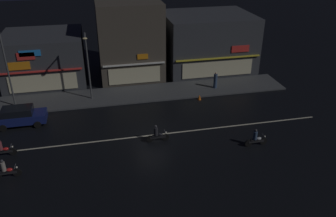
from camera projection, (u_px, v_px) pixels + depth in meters
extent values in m
plane|color=black|center=(151.00, 135.00, 29.10)|extent=(140.00, 140.00, 0.00)
cube|color=beige|center=(151.00, 135.00, 29.10)|extent=(30.32, 0.16, 0.01)
cube|color=#424447|center=(138.00, 94.00, 36.38)|extent=(31.92, 4.34, 0.14)
cube|color=#383A3F|center=(207.00, 41.00, 42.30)|extent=(10.44, 8.43, 6.63)
cube|color=yellow|center=(219.00, 58.00, 38.86)|extent=(9.92, 0.24, 0.12)
cube|color=red|center=(240.00, 49.00, 38.98)|extent=(2.10, 0.08, 0.76)
cube|color=beige|center=(218.00, 69.00, 39.51)|extent=(8.35, 0.06, 1.80)
cube|color=#383A3F|center=(45.00, 58.00, 38.67)|extent=(8.58, 7.81, 5.41)
cube|color=red|center=(41.00, 71.00, 35.22)|extent=(8.15, 0.24, 0.12)
cube|color=orange|center=(19.00, 66.00, 34.57)|extent=(2.09, 0.08, 0.82)
cube|color=red|center=(26.00, 56.00, 34.28)|extent=(1.71, 0.08, 0.77)
cube|color=#268CF2|center=(30.00, 53.00, 34.24)|extent=(2.09, 0.08, 0.61)
cube|color=beige|center=(43.00, 83.00, 35.87)|extent=(6.87, 0.06, 1.80)
cube|color=#4C443A|center=(129.00, 38.00, 39.69)|extent=(7.06, 7.71, 8.72)
cube|color=white|center=(134.00, 64.00, 37.04)|extent=(6.70, 0.24, 0.12)
cube|color=orange|center=(143.00, 57.00, 36.91)|extent=(1.15, 0.08, 0.57)
cube|color=beige|center=(135.00, 76.00, 37.69)|extent=(5.65, 0.06, 1.80)
cylinder|color=#47494C|center=(7.00, 69.00, 32.03)|extent=(0.16, 0.16, 7.69)
cylinder|color=#47494C|center=(88.00, 67.00, 33.71)|extent=(0.16, 0.16, 6.79)
cube|color=#47494C|center=(85.00, 36.00, 31.59)|extent=(0.10, 1.40, 0.10)
ellipsoid|color=#F9E099|center=(85.00, 39.00, 31.02)|extent=(0.44, 0.32, 0.20)
cylinder|color=#334766|center=(215.00, 81.00, 37.27)|extent=(0.39, 0.39, 1.58)
sphere|color=tan|center=(216.00, 73.00, 36.86)|extent=(0.22, 0.22, 0.22)
cube|color=navy|center=(21.00, 118.00, 30.43)|extent=(4.30, 1.78, 0.76)
cube|color=black|center=(17.00, 111.00, 30.08)|extent=(2.58, 1.57, 0.60)
cube|color=#F9F2CC|center=(47.00, 111.00, 31.31)|extent=(0.08, 0.20, 0.12)
cube|color=#F9F2CC|center=(45.00, 117.00, 30.26)|extent=(0.08, 0.20, 0.12)
cylinder|color=black|center=(40.00, 115.00, 31.64)|extent=(0.62, 0.20, 0.62)
cylinder|color=black|center=(38.00, 125.00, 30.10)|extent=(0.62, 0.20, 0.62)
cylinder|color=black|center=(7.00, 118.00, 31.10)|extent=(0.62, 0.20, 0.62)
cylinder|color=black|center=(3.00, 128.00, 29.56)|extent=(0.62, 0.20, 0.62)
cylinder|color=black|center=(166.00, 137.00, 28.28)|extent=(0.60, 0.08, 0.60)
cylinder|color=black|center=(150.00, 139.00, 28.03)|extent=(0.60, 0.10, 0.60)
cube|color=black|center=(158.00, 137.00, 28.11)|extent=(1.30, 0.14, 0.20)
ellipsoid|color=black|center=(160.00, 134.00, 28.04)|extent=(0.44, 0.26, 0.24)
cube|color=black|center=(155.00, 136.00, 28.00)|extent=(0.56, 0.22, 0.10)
cylinder|color=slate|center=(165.00, 131.00, 28.01)|extent=(0.03, 0.60, 0.03)
sphere|color=white|center=(166.00, 132.00, 28.08)|extent=(0.14, 0.14, 0.14)
cylinder|color=#232328|center=(156.00, 131.00, 27.83)|extent=(0.32, 0.32, 0.70)
sphere|color=#333338|center=(156.00, 127.00, 27.62)|extent=(0.22, 0.22, 0.22)
cylinder|color=black|center=(264.00, 141.00, 27.72)|extent=(0.60, 0.08, 0.60)
cylinder|color=black|center=(248.00, 143.00, 27.48)|extent=(0.60, 0.10, 0.60)
cube|color=black|center=(256.00, 141.00, 27.56)|extent=(1.30, 0.14, 0.20)
ellipsoid|color=#B2B7BC|center=(259.00, 139.00, 27.49)|extent=(0.44, 0.26, 0.24)
cube|color=black|center=(254.00, 140.00, 27.45)|extent=(0.56, 0.22, 0.10)
cylinder|color=slate|center=(264.00, 136.00, 27.46)|extent=(0.03, 0.60, 0.03)
sphere|color=white|center=(265.00, 136.00, 27.53)|extent=(0.14, 0.14, 0.14)
cylinder|color=#334766|center=(255.00, 135.00, 27.27)|extent=(0.32, 0.32, 0.70)
sphere|color=#333338|center=(256.00, 131.00, 27.06)|extent=(0.22, 0.22, 0.22)
cylinder|color=black|center=(13.00, 152.00, 26.41)|extent=(0.60, 0.08, 0.60)
cube|color=black|center=(4.00, 152.00, 26.24)|extent=(1.30, 0.14, 0.20)
ellipsoid|color=red|center=(6.00, 149.00, 26.18)|extent=(0.44, 0.26, 0.24)
cube|color=black|center=(0.00, 150.00, 26.13)|extent=(0.56, 0.22, 0.10)
cylinder|color=slate|center=(11.00, 146.00, 26.15)|extent=(0.03, 0.60, 0.03)
sphere|color=white|center=(12.00, 147.00, 26.21)|extent=(0.14, 0.14, 0.14)
cylinder|color=brown|center=(0.00, 146.00, 25.96)|extent=(0.32, 0.32, 0.70)
cylinder|color=black|center=(17.00, 173.00, 24.12)|extent=(0.60, 0.08, 0.60)
cube|color=black|center=(7.00, 173.00, 23.95)|extent=(1.30, 0.14, 0.20)
ellipsoid|color=red|center=(10.00, 170.00, 23.89)|extent=(0.44, 0.26, 0.24)
cube|color=black|center=(4.00, 171.00, 23.85)|extent=(0.56, 0.22, 0.10)
cylinder|color=slate|center=(15.00, 166.00, 23.86)|extent=(0.03, 0.60, 0.03)
sphere|color=white|center=(17.00, 167.00, 23.92)|extent=(0.14, 0.14, 0.14)
cylinder|color=gray|center=(3.00, 167.00, 23.67)|extent=(0.32, 0.32, 0.70)
sphere|color=#333338|center=(2.00, 161.00, 23.46)|extent=(0.22, 0.22, 0.22)
cone|color=orange|center=(199.00, 97.00, 35.18)|extent=(0.36, 0.36, 0.55)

